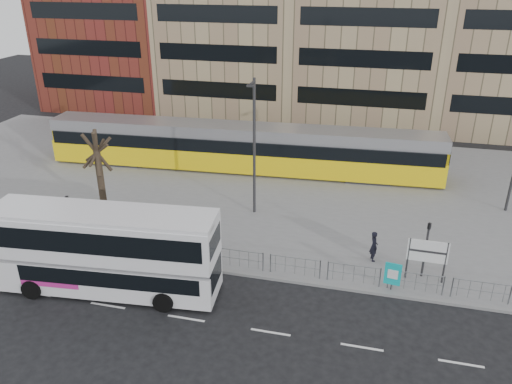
% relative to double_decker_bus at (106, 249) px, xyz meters
% --- Properties ---
extents(ground, '(120.00, 120.00, 0.00)m').
position_rel_double_decker_bus_xyz_m(ground, '(6.50, 2.75, -2.37)').
color(ground, black).
rests_on(ground, ground).
extents(plaza, '(64.00, 24.00, 0.15)m').
position_rel_double_decker_bus_xyz_m(plaza, '(6.50, 14.75, -2.29)').
color(plaza, slate).
rests_on(plaza, ground).
extents(kerb, '(64.00, 0.25, 0.17)m').
position_rel_double_decker_bus_xyz_m(kerb, '(6.50, 2.80, -2.29)').
color(kerb, gray).
rests_on(kerb, ground).
extents(pedestrian_barrier, '(32.07, 0.07, 1.10)m').
position_rel_double_decker_bus_xyz_m(pedestrian_barrier, '(8.50, 3.25, -1.38)').
color(pedestrian_barrier, gray).
rests_on(pedestrian_barrier, plaza).
extents(road_markings, '(62.00, 0.12, 0.01)m').
position_rel_double_decker_bus_xyz_m(road_markings, '(7.50, -1.25, -2.36)').
color(road_markings, white).
rests_on(road_markings, ground).
extents(double_decker_bus, '(11.13, 3.52, 4.38)m').
position_rel_double_decker_bus_xyz_m(double_decker_bus, '(0.00, 0.00, 0.00)').
color(double_decker_bus, white).
rests_on(double_decker_bus, ground).
extents(tram, '(30.71, 4.64, 3.61)m').
position_rel_double_decker_bus_xyz_m(tram, '(2.09, 17.02, -0.41)').
color(tram, yellow).
rests_on(tram, plaza).
extents(station_sign, '(2.00, 0.13, 2.30)m').
position_rel_double_decker_bus_xyz_m(station_sign, '(15.29, 4.40, -0.63)').
color(station_sign, '#2D2D30').
rests_on(station_sign, plaza).
extents(ad_panel, '(0.81, 0.16, 1.51)m').
position_rel_double_decker_bus_xyz_m(ad_panel, '(13.68, 3.14, -1.33)').
color(ad_panel, '#2D2D30').
rests_on(ad_panel, plaza).
extents(pedestrian, '(0.59, 0.73, 1.74)m').
position_rel_double_decker_bus_xyz_m(pedestrian, '(12.69, 5.74, -1.35)').
color(pedestrian, black).
rests_on(pedestrian, plaza).
extents(traffic_light_west, '(0.19, 0.22, 3.10)m').
position_rel_double_decker_bus_xyz_m(traffic_light_west, '(-4.11, 3.25, -0.24)').
color(traffic_light_west, '#2D2D30').
rests_on(traffic_light_west, plaza).
extents(traffic_light_east, '(0.23, 0.25, 3.10)m').
position_rel_double_decker_bus_xyz_m(traffic_light_east, '(15.22, 4.77, -0.24)').
color(traffic_light_east, '#2D2D30').
rests_on(traffic_light_east, plaza).
extents(lamp_post_west, '(0.45, 1.04, 8.77)m').
position_rel_double_decker_bus_xyz_m(lamp_post_west, '(4.97, 9.84, 2.55)').
color(lamp_post_west, '#2D2D30').
rests_on(lamp_post_west, plaza).
extents(bare_tree, '(4.87, 4.87, 8.10)m').
position_rel_double_decker_bus_xyz_m(bare_tree, '(-4.35, 7.19, 3.67)').
color(bare_tree, black).
rests_on(bare_tree, plaza).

